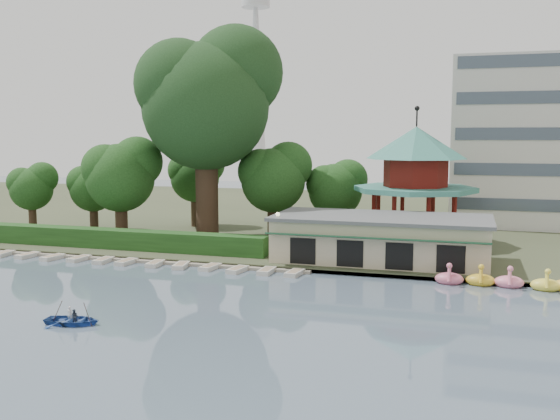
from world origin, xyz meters
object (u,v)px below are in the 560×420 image
at_px(dock, 129,259).
at_px(boathouse, 381,238).
at_px(rowboat_with_passengers, 72,316).
at_px(pavilion, 415,173).
at_px(big_tree, 208,95).

xyz_separation_m(dock, boathouse, (22.00, 4.77, 2.25)).
xyz_separation_m(dock, rowboat_with_passengers, (6.61, -17.87, 0.36)).
bearing_deg(boathouse, pavilion, 78.72).
bearing_deg(boathouse, rowboat_with_passengers, -124.20).
distance_m(dock, rowboat_with_passengers, 19.06).
height_order(dock, big_tree, big_tree).
bearing_deg(rowboat_with_passengers, pavilion, 61.97).
bearing_deg(rowboat_with_passengers, boathouse, 55.80).
bearing_deg(dock, boathouse, 12.24).
xyz_separation_m(boathouse, rowboat_with_passengers, (-15.39, -22.65, -1.88)).
distance_m(dock, boathouse, 22.62).
relative_size(boathouse, big_tree, 0.84).
distance_m(dock, big_tree, 19.02).
bearing_deg(boathouse, dock, -167.76).
bearing_deg(pavilion, dock, -148.34).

